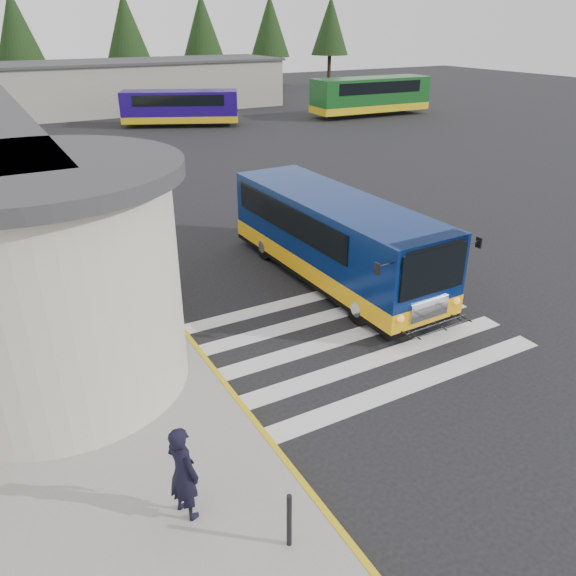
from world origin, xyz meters
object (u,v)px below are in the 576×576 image
bollard (289,521)px  far_bus_a (180,106)px  pedestrian_a (183,472)px  far_bus_b (371,94)px  transit_bus (334,241)px  pedestrian_b (137,362)px

bollard → far_bus_a: 39.17m
pedestrian_a → bollard: bearing=-160.8°
pedestrian_a → far_bus_b: bearing=-61.8°
transit_bus → bollard: 10.20m
transit_bus → pedestrian_b: transit_bus is taller
transit_bus → far_bus_a: size_ratio=1.04×
far_bus_a → far_bus_b: 16.00m
pedestrian_a → far_bus_b: (28.46, 33.23, 0.72)m
transit_bus → bollard: (-6.14, -8.12, -0.60)m
transit_bus → pedestrian_a: 9.95m
transit_bus → far_bus_a: bearing=78.3°
pedestrian_b → pedestrian_a: bearing=-46.6°
transit_bus → bollard: size_ratio=9.35×
pedestrian_b → far_bus_a: far_bus_a is taller
pedestrian_a → bollard: 1.80m
bollard → far_bus_b: 44.07m
pedestrian_a → transit_bus: bearing=-68.3°
pedestrian_a → far_bus_a: far_bus_a is taller
pedestrian_b → bollard: pedestrian_b is taller
bollard → far_bus_b: far_bus_b is taller
pedestrian_b → far_bus_b: size_ratio=0.16×
far_bus_a → pedestrian_b: bearing=-176.4°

